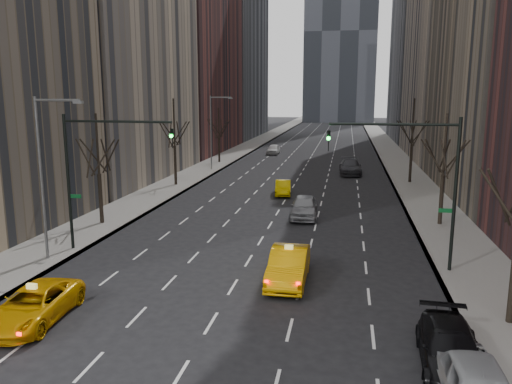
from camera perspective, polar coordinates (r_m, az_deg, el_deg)
The scene contains 20 objects.
ground at distance 17.91m, azimuth -8.77°, elevation -20.08°, with size 400.00×400.00×0.00m, color black.
sidewalk_left at distance 86.72m, azimuth -1.40°, elevation 4.96°, with size 4.50×320.00×0.15m, color slate.
sidewalk_right at distance 85.23m, azimuth 15.01°, elevation 4.48°, with size 4.50×320.00×0.15m, color slate.
bld_left_far at distance 85.73m, azimuth -8.48°, elevation 19.48°, with size 14.00×28.00×44.00m, color brown.
tree_lw_b at distance 37.14m, azimuth -17.49°, elevation 2.00°, with size 3.36×3.50×7.82m.
tree_lw_c at distance 51.68m, azimuth -9.27°, elevation 5.12°, with size 3.36×3.50×8.74m.
tree_lw_d at distance 68.87m, azimuth -4.25°, elevation 6.28°, with size 3.36×3.50×7.36m.
tree_rw_b at distance 37.47m, azimuth 20.60°, elevation 1.87°, with size 3.36×3.50×7.82m.
tree_rw_c at distance 55.11m, azimuth 17.38°, elevation 5.12°, with size 3.36×3.50×8.74m.
traffic_mast_left at distance 30.31m, azimuth -18.06°, elevation 3.41°, with size 6.69×0.39×8.00m.
traffic_mast_right at distance 26.98m, azimuth 18.47°, elevation 2.51°, with size 6.69×0.39×8.00m.
streetlight_near at distance 29.47m, azimuth -22.88°, elevation 3.14°, with size 2.83×0.22×9.00m.
streetlight_far at distance 61.68m, azimuth -4.86°, elevation 7.63°, with size 2.83×0.22×9.00m.
taxi_suv at distance 22.95m, azimuth -24.07°, elevation -11.73°, with size 2.37×5.14×1.43m, color #D99704.
taxi_sedan at distance 25.19m, azimuth 3.75°, elevation -8.39°, with size 1.81×5.18×1.71m, color #E9A004.
silver_sedan_ahead at distance 38.22m, azimuth 5.53°, elevation -1.68°, with size 2.00×4.96×1.69m, color #929499.
parked_suv_black at distance 18.96m, azimuth 21.33°, elevation -16.38°, with size 2.03×5.00×1.45m, color black.
far_taxi at distance 46.87m, azimuth 3.11°, elevation 0.49°, with size 1.42×4.07×1.34m, color #E3BC04.
far_suv_grey at distance 60.10m, azimuth 10.73°, elevation 2.86°, with size 2.49×6.12×1.78m, color #2C2C31.
far_car_white at distance 79.58m, azimuth 2.01°, elevation 4.91°, with size 1.82×4.52×1.54m, color silver.
Camera 1 is at (5.23, -14.44, 9.21)m, focal length 35.00 mm.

